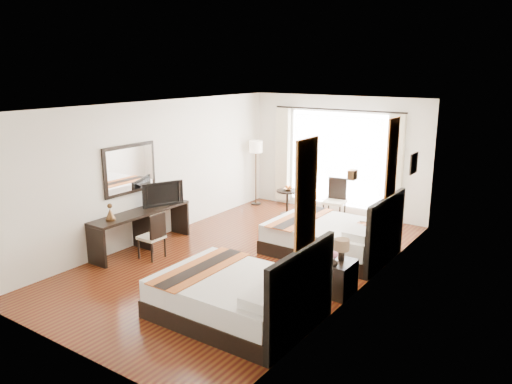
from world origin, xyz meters
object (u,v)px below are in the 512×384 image
Objects in this scene: desk_chair at (152,244)px; console_desk at (142,230)px; nightstand at (338,278)px; floor_lamp at (256,151)px; bed_near at (239,296)px; bed_far at (333,237)px; fruit_bowl at (288,189)px; side_table at (287,202)px; vase at (334,264)px; table_lamp at (342,247)px; television at (161,193)px; window_chair at (334,208)px.

console_desk is at bearing -24.68° from desk_chair.
floor_lamp reaches higher than nightstand.
bed_near reaches higher than desk_chair.
desk_chair is at bearing -24.71° from console_desk.
bed_far is 2.64m from fruit_bowl.
fruit_bowl is (0.03, -0.02, 0.33)m from side_table.
vase is (0.02, -0.20, 0.30)m from nightstand.
table_lamp is at bearing 5.56° from console_desk.
television is 1.41× the size of side_table.
console_desk is 9.88× the size of fruit_bowl.
bed_near is at bearing -119.26° from nightstand.
floor_lamp is 1.67× the size of window_chair.
table_lamp is at bearing 93.02° from vase.
bed_far is 1.01× the size of console_desk.
side_table is at bearing 131.35° from nightstand.
floor_lamp is at bearing 163.37° from fruit_bowl.
console_desk is (-3.19, -1.85, 0.05)m from bed_far.
console_desk is at bearing -107.86° from side_table.
bed_far is at bearing 16.97° from window_chair.
vase is 0.15× the size of television.
fruit_bowl is (-2.84, 3.24, 0.36)m from nightstand.
television reaches higher than console_desk.
fruit_bowl is (1.17, -0.35, -0.76)m from floor_lamp.
nightstand is at bearing -48.78° from fruit_bowl.
desk_chair reaches higher than nightstand.
side_table is 1.17m from window_chair.
floor_lamp reaches higher than side_table.
nightstand is at bearing -48.65° from side_table.
bed_far is 2.63× the size of television.
fruit_bowl is (1.18, 3.55, 0.25)m from console_desk.
nightstand is at bearing -69.79° from television.
television is at bearing -56.86° from desk_chair.
side_table is (1.13, -0.33, -1.09)m from floor_lamp.
fruit_bowl is at bearing -16.63° from floor_lamp.
desk_chair is at bearing -123.19° from television.
television is at bearing 176.51° from nightstand.
console_desk is 1.34× the size of floor_lamp.
bed_near is 2.54× the size of desk_chair.
nightstand is 4.25× the size of vase.
desk_chair is at bearing 161.13° from bed_near.
console_desk reaches higher than side_table.
bed_near is 5.87× the size of table_lamp.
bed_near is at bearing -94.54° from television.
vase is at bearing -84.18° from nightstand.
window_chair is (1.13, 0.18, -0.33)m from fruit_bowl.
table_lamp is 0.23× the size of floor_lamp.
table_lamp reaches higher than vase.
window_chair reaches higher than fruit_bowl.
table_lamp is 3.58m from desk_chair.
console_desk is at bearing -178.49° from vase.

